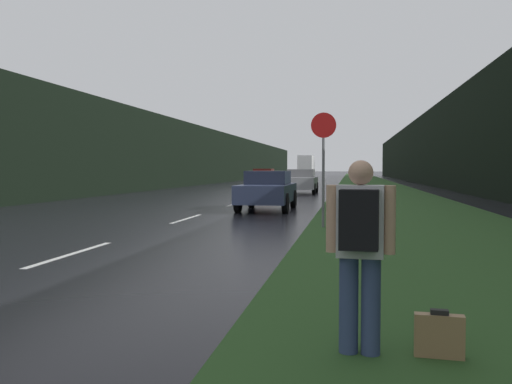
{
  "coord_description": "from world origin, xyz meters",
  "views": [
    {
      "loc": [
        4.96,
        -0.07,
        1.55
      ],
      "look_at": [
        2.09,
        16.43,
        0.82
      ],
      "focal_mm": 38.0,
      "sensor_mm": 36.0,
      "label": 1
    }
  ],
  "objects_px": {
    "stop_sign": "(323,158)",
    "hitchhiker_with_backpack": "(360,244)",
    "delivery_truck": "(306,167)",
    "suitcase": "(439,336)",
    "car_passing_near": "(267,190)",
    "car_oncoming": "(264,178)",
    "car_passing_far": "(301,181)"
  },
  "relations": [
    {
      "from": "suitcase",
      "to": "car_passing_far",
      "type": "bearing_deg",
      "value": 101.72
    },
    {
      "from": "stop_sign",
      "to": "car_passing_far",
      "type": "height_order",
      "value": "stop_sign"
    },
    {
      "from": "car_oncoming",
      "to": "delivery_truck",
      "type": "xyz_separation_m",
      "value": [
        -0.0,
        42.79,
        1.08
      ]
    },
    {
      "from": "car_passing_far",
      "to": "car_oncoming",
      "type": "bearing_deg",
      "value": -67.81
    },
    {
      "from": "car_oncoming",
      "to": "delivery_truck",
      "type": "distance_m",
      "value": 42.81
    },
    {
      "from": "car_passing_far",
      "to": "delivery_truck",
      "type": "bearing_deg",
      "value": -85.79
    },
    {
      "from": "hitchhiker_with_backpack",
      "to": "car_oncoming",
      "type": "height_order",
      "value": "hitchhiker_with_backpack"
    },
    {
      "from": "delivery_truck",
      "to": "stop_sign",
      "type": "bearing_deg",
      "value": -85.08
    },
    {
      "from": "car_passing_far",
      "to": "car_passing_near",
      "type": "bearing_deg",
      "value": 90.0
    },
    {
      "from": "hitchhiker_with_backpack",
      "to": "car_passing_far",
      "type": "xyz_separation_m",
      "value": [
        -3.12,
        29.47,
        -0.17
      ]
    },
    {
      "from": "car_passing_near",
      "to": "delivery_truck",
      "type": "distance_m",
      "value": 66.32
    },
    {
      "from": "stop_sign",
      "to": "car_passing_near",
      "type": "height_order",
      "value": "stop_sign"
    },
    {
      "from": "hitchhiker_with_backpack",
      "to": "delivery_truck",
      "type": "distance_m",
      "value": 82.0
    },
    {
      "from": "hitchhiker_with_backpack",
      "to": "delivery_truck",
      "type": "height_order",
      "value": "delivery_truck"
    },
    {
      "from": "hitchhiker_with_backpack",
      "to": "car_passing_near",
      "type": "height_order",
      "value": "hitchhiker_with_backpack"
    },
    {
      "from": "hitchhiker_with_backpack",
      "to": "car_passing_far",
      "type": "height_order",
      "value": "hitchhiker_with_backpack"
    },
    {
      "from": "car_oncoming",
      "to": "hitchhiker_with_backpack",
      "type": "bearing_deg",
      "value": -79.85
    },
    {
      "from": "suitcase",
      "to": "car_passing_far",
      "type": "xyz_separation_m",
      "value": [
        -3.76,
        29.42,
        0.57
      ]
    },
    {
      "from": "suitcase",
      "to": "car_oncoming",
      "type": "relative_size",
      "value": 0.1
    },
    {
      "from": "hitchhiker_with_backpack",
      "to": "car_oncoming",
      "type": "bearing_deg",
      "value": 104.6
    },
    {
      "from": "stop_sign",
      "to": "car_oncoming",
      "type": "xyz_separation_m",
      "value": [
        -6.2,
        29.2,
        -1.04
      ]
    },
    {
      "from": "hitchhiker_with_backpack",
      "to": "delivery_truck",
      "type": "relative_size",
      "value": 0.22
    },
    {
      "from": "car_oncoming",
      "to": "stop_sign",
      "type": "bearing_deg",
      "value": -78.02
    },
    {
      "from": "delivery_truck",
      "to": "suitcase",
      "type": "bearing_deg",
      "value": -84.68
    },
    {
      "from": "delivery_truck",
      "to": "car_oncoming",
      "type": "bearing_deg",
      "value": -90.0
    },
    {
      "from": "car_passing_far",
      "to": "hitchhiker_with_backpack",
      "type": "bearing_deg",
      "value": 96.04
    },
    {
      "from": "stop_sign",
      "to": "suitcase",
      "type": "distance_m",
      "value": 9.89
    },
    {
      "from": "suitcase",
      "to": "car_passing_near",
      "type": "relative_size",
      "value": 0.1
    },
    {
      "from": "suitcase",
      "to": "car_passing_far",
      "type": "relative_size",
      "value": 0.1
    },
    {
      "from": "stop_sign",
      "to": "hitchhiker_with_backpack",
      "type": "bearing_deg",
      "value": -85.47
    },
    {
      "from": "stop_sign",
      "to": "delivery_truck",
      "type": "relative_size",
      "value": 0.42
    },
    {
      "from": "hitchhiker_with_backpack",
      "to": "delivery_truck",
      "type": "xyz_separation_m",
      "value": [
        -6.96,
        81.7,
        0.92
      ]
    }
  ]
}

